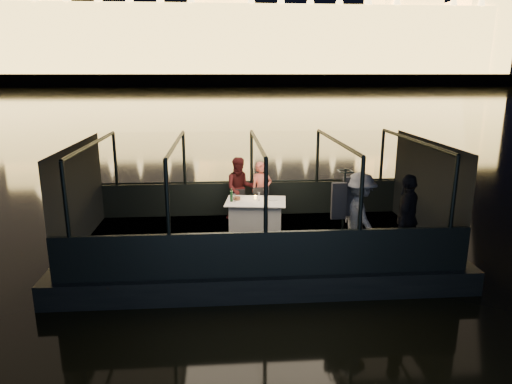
{
  "coord_description": "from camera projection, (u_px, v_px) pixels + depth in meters",
  "views": [
    {
      "loc": [
        -0.8,
        -10.07,
        4.29
      ],
      "look_at": [
        0.0,
        0.4,
        1.55
      ],
      "focal_mm": 32.0,
      "sensor_mm": 36.0,
      "label": 1
    }
  ],
  "objects": [
    {
      "name": "embankment",
      "position": [
        222.0,
        80.0,
        213.21
      ],
      "size": [
        400.0,
        140.0,
        6.0
      ],
      "primitive_type": "cube",
      "color": "#423D33",
      "rests_on": "ground"
    },
    {
      "name": "cabin_glass_port",
      "position": [
        251.0,
        157.0,
        12.25
      ],
      "size": [
        8.0,
        0.02,
        1.4
      ],
      "primitive_type": null,
      "color": "#99B2B2",
      "rests_on": "gunwale_port"
    },
    {
      "name": "cabin_roof_glass",
      "position": [
        257.0,
        142.0,
        10.15
      ],
      "size": [
        8.0,
        4.0,
        0.02
      ],
      "primitive_type": null,
      "color": "#99B2B2",
      "rests_on": "boat_deck"
    },
    {
      "name": "wine_glass_empty",
      "position": [
        259.0,
        197.0,
        11.16
      ],
      "size": [
        0.07,
        0.07,
        0.2
      ],
      "primitive_type": null,
      "rotation": [
        0.0,
        0.0,
        0.03
      ],
      "color": "white",
      "rests_on": "dining_table_central"
    },
    {
      "name": "gunwale_port",
      "position": [
        252.0,
        198.0,
        12.54
      ],
      "size": [
        8.0,
        0.08,
        0.9
      ],
      "primitive_type": "cube",
      "color": "black",
      "rests_on": "boat_deck"
    },
    {
      "name": "parliament_building",
      "position": [
        221.0,
        6.0,
        172.37
      ],
      "size": [
        220.0,
        32.0,
        60.0
      ],
      "primitive_type": null,
      "color": "#F2D18C",
      "rests_on": "embankment"
    },
    {
      "name": "coat_stand",
      "position": [
        343.0,
        218.0,
        9.4
      ],
      "size": [
        0.54,
        0.43,
        1.93
      ],
      "primitive_type": null,
      "rotation": [
        0.0,
        0.0,
        0.0
      ],
      "color": "black",
      "rests_on": "boat_deck"
    },
    {
      "name": "plate_far",
      "position": [
        238.0,
        198.0,
        11.37
      ],
      "size": [
        0.3,
        0.3,
        0.01
      ],
      "primitive_type": "cylinder",
      "rotation": [
        0.0,
        0.0,
        -0.33
      ],
      "color": "white",
      "rests_on": "dining_table_central"
    },
    {
      "name": "bread_basket",
      "position": [
        237.0,
        198.0,
        11.22
      ],
      "size": [
        0.23,
        0.23,
        0.07
      ],
      "primitive_type": "cylinder",
      "rotation": [
        0.0,
        0.0,
        -0.44
      ],
      "color": "brown",
      "rests_on": "dining_table_central"
    },
    {
      "name": "gunwale_starboard",
      "position": [
        266.0,
        254.0,
        8.69
      ],
      "size": [
        8.0,
        0.08,
        0.9
      ],
      "primitive_type": "cube",
      "color": "black",
      "rests_on": "boat_deck"
    },
    {
      "name": "wine_bottle",
      "position": [
        231.0,
        196.0,
        11.05
      ],
      "size": [
        0.08,
        0.08,
        0.32
      ],
      "primitive_type": "cylinder",
      "rotation": [
        0.0,
        0.0,
        0.1
      ],
      "color": "#153A1E",
      "rests_on": "dining_table_central"
    },
    {
      "name": "river_water",
      "position": [
        225.0,
        96.0,
        88.04
      ],
      "size": [
        500.0,
        500.0,
        0.0
      ],
      "primitive_type": "plane",
      "color": "black",
      "rests_on": "ground"
    },
    {
      "name": "chair_port_left",
      "position": [
        238.0,
        206.0,
        11.85
      ],
      "size": [
        0.41,
        0.41,
        0.83
      ],
      "primitive_type": "cube",
      "rotation": [
        0.0,
        0.0,
        0.06
      ],
      "color": "black",
      "rests_on": "boat_deck"
    },
    {
      "name": "end_wall_aft",
      "position": [
        426.0,
        189.0,
        10.73
      ],
      "size": [
        0.02,
        4.0,
        2.3
      ],
      "primitive_type": null,
      "color": "black",
      "rests_on": "boat_deck"
    },
    {
      "name": "canopy_ribs",
      "position": [
        257.0,
        192.0,
        10.44
      ],
      "size": [
        8.0,
        4.0,
        2.3
      ],
      "primitive_type": null,
      "color": "black",
      "rests_on": "boat_deck"
    },
    {
      "name": "wine_glass_white",
      "position": [
        234.0,
        198.0,
        11.03
      ],
      "size": [
        0.08,
        0.08,
        0.2
      ],
      "primitive_type": null,
      "rotation": [
        0.0,
        0.0,
        -0.13
      ],
      "color": "silver",
      "rests_on": "dining_table_central"
    },
    {
      "name": "chair_port_right",
      "position": [
        261.0,
        207.0,
        11.71
      ],
      "size": [
        0.49,
        0.49,
        0.92
      ],
      "primitive_type": "cube",
      "rotation": [
        0.0,
        0.0,
        0.16
      ],
      "color": "black",
      "rests_on": "boat_deck"
    },
    {
      "name": "passenger_dark",
      "position": [
        406.0,
        222.0,
        9.3
      ],
      "size": [
        1.0,
        1.16,
        1.86
      ],
      "primitive_type": "imported",
      "rotation": [
        0.0,
        0.0,
        4.1
      ],
      "color": "black",
      "rests_on": "boat_deck"
    },
    {
      "name": "boat_deck",
      "position": [
        257.0,
        240.0,
        10.73
      ],
      "size": [
        8.0,
        4.0,
        0.04
      ],
      "primitive_type": "cube",
      "color": "black",
      "rests_on": "boat_hull"
    },
    {
      "name": "cabin_glass_starboard",
      "position": [
        266.0,
        196.0,
        8.39
      ],
      "size": [
        8.0,
        0.02,
        1.4
      ],
      "primitive_type": null,
      "color": "#99B2B2",
      "rests_on": "gunwale_starboard"
    },
    {
      "name": "passenger_stripe",
      "position": [
        359.0,
        219.0,
        9.46
      ],
      "size": [
        0.9,
        1.31,
        1.84
      ],
      "primitive_type": "imported",
      "rotation": [
        0.0,
        0.0,
        1.78
      ],
      "color": "silver",
      "rests_on": "boat_deck"
    },
    {
      "name": "person_man_maroon",
      "position": [
        240.0,
        192.0,
        12.06
      ],
      "size": [
        0.85,
        0.69,
        1.67
      ],
      "primitive_type": "imported",
      "rotation": [
        0.0,
        0.0,
        0.09
      ],
      "color": "#391011",
      "rests_on": "boat_deck"
    },
    {
      "name": "dining_table_central",
      "position": [
        256.0,
        216.0,
        11.24
      ],
      "size": [
        1.58,
        1.24,
        0.77
      ],
      "primitive_type": "cube",
      "rotation": [
        0.0,
        0.0,
        -0.13
      ],
      "color": "silver",
      "rests_on": "boat_deck"
    },
    {
      "name": "person_woman_coral",
      "position": [
        261.0,
        192.0,
        12.08
      ],
      "size": [
        0.61,
        0.46,
        1.55
      ],
      "primitive_type": "imported",
      "rotation": [
        0.0,
        0.0,
        0.18
      ],
      "color": "#EC6C55",
      "rests_on": "boat_deck"
    },
    {
      "name": "end_wall_fore",
      "position": [
        78.0,
        196.0,
        10.14
      ],
      "size": [
        0.02,
        4.0,
        2.3
      ],
      "primitive_type": null,
      "color": "black",
      "rests_on": "boat_deck"
    },
    {
      "name": "wine_glass_red",
      "position": [
        265.0,
        194.0,
        11.43
      ],
      "size": [
        0.07,
        0.07,
        0.2
      ],
      "primitive_type": null,
      "rotation": [
        0.0,
        0.0,
        -0.09
      ],
      "color": "white",
      "rests_on": "dining_table_central"
    },
    {
      "name": "boat_hull",
      "position": [
        257.0,
        259.0,
        10.85
      ],
      "size": [
        8.6,
        4.4,
        1.0
      ],
      "primitive_type": "cube",
      "color": "black",
      "rests_on": "river_water"
    },
    {
      "name": "plate_near",
      "position": [
        273.0,
        200.0,
        11.22
      ],
      "size": [
        0.26,
        0.26,
        0.01
      ],
      "primitive_type": "cylinder",
      "rotation": [
        0.0,
        0.0,
        -0.16
      ],
      "color": "silver",
      "rests_on": "dining_table_central"
    },
    {
      "name": "amber_candle",
      "position": [
        255.0,
        197.0,
        11.31
      ],
      "size": [
        0.08,
        0.08,
        0.09
      ],
      "primitive_type": "cylinder",
      "rotation": [
        0.0,
        0.0,
        -0.28
      ],
      "color": "gold",
      "rests_on": "dining_table_central"
    }
  ]
}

